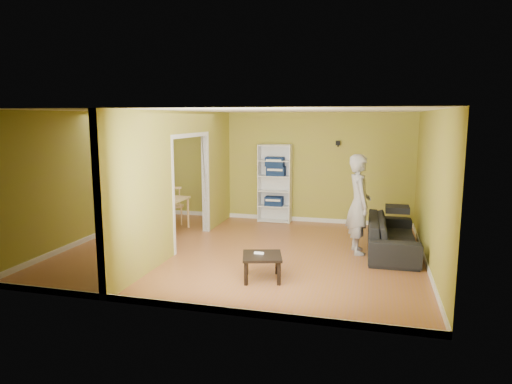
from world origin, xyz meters
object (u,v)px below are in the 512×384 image
Objects in this scene: person at (359,196)px; dining_table at (159,201)px; coffee_table at (262,259)px; chair_near at (149,215)px; sofa at (392,230)px; bookshelf at (275,183)px; chair_far at (175,205)px; chair_left at (130,207)px.

dining_table is at bearing 66.43° from person.
coffee_table is 3.53m from chair_near.
sofa is 4.93m from chair_near.
person is 3.63× the size of coffee_table.
sofa reaches higher than dining_table.
dining_table is (-2.31, -1.48, -0.28)m from bookshelf.
coffee_table is at bearing 134.78° from sofa.
bookshelf is at bearing 52.66° from sofa.
chair_far is at bearing 76.48° from sofa.
bookshelf is 2.76m from dining_table.
sofa is at bearing -86.41° from person.
person is at bearing 53.18° from coffee_table.
chair_far is (-4.25, 1.30, -0.62)m from person.
coffee_table is 4.43m from chair_left.
person is 4.41m from dining_table.
bookshelf is 1.59× the size of dining_table.
chair_left is 1.10× the size of chair_near.
chair_left reaches higher than dining_table.
person reaches higher than coffee_table.
person is at bearing -46.79° from bookshelf.
chair_near is (0.73, -0.53, -0.04)m from chair_left.
chair_left is (-3.01, -1.51, -0.43)m from bookshelf.
chair_near is (-2.28, -2.04, -0.48)m from bookshelf.
chair_near is (-4.93, -0.09, 0.02)m from sofa.
chair_far is (0.06, 1.18, 0.01)m from chair_near.
chair_far reaches higher than dining_table.
bookshelf is 2.04× the size of chair_far.
sofa is 4.98m from dining_table.
chair_far reaches higher than coffee_table.
chair_left is (-0.70, -0.03, -0.16)m from dining_table.
chair_near is at bearing 90.13° from sofa.
sofa is 1.91× the size of dining_table.
bookshelf reaches higher than chair_left.
bookshelf is 2.42m from chair_far.
person is 2.36× the size of chair_far.
dining_table is 1.28× the size of chair_far.
chair_near is 0.98× the size of chair_far.
dining_table is at bearing -147.27° from bookshelf.
coffee_table is at bearing 109.89° from chair_far.
sofa is 5.67m from chair_left.
dining_table is 0.60m from chair_near.
sofa is 3.33m from bookshelf.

